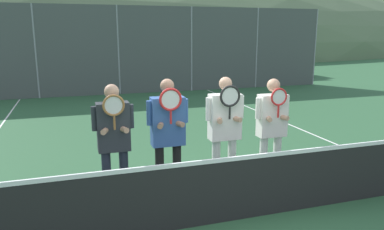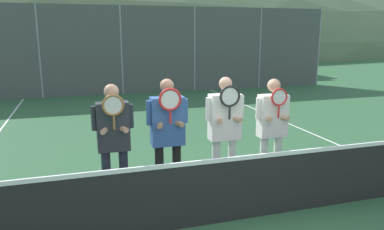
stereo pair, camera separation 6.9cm
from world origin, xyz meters
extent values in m
plane|color=#2D5B38|center=(0.00, 0.00, 0.00)|extent=(120.00, 120.00, 0.00)
ellipsoid|color=#5B7551|center=(0.00, 55.23, 0.00)|extent=(124.02, 68.90, 24.12)
cube|color=beige|center=(0.04, 19.18, 1.45)|extent=(19.00, 5.00, 2.90)
cube|color=#4C4C51|center=(0.04, 19.18, 3.08)|extent=(19.50, 5.50, 0.36)
cylinder|color=gray|center=(-3.09, 11.12, 1.77)|extent=(0.06, 0.06, 3.53)
cylinder|color=gray|center=(0.00, 11.12, 1.77)|extent=(0.06, 0.06, 3.53)
cylinder|color=gray|center=(3.09, 11.12, 1.77)|extent=(0.06, 0.06, 3.53)
cylinder|color=gray|center=(6.18, 11.12, 1.77)|extent=(0.06, 0.06, 3.53)
cylinder|color=gray|center=(9.28, 11.12, 1.77)|extent=(0.06, 0.06, 3.53)
cube|color=#4C5451|center=(0.00, 11.12, 1.77)|extent=(18.55, 0.02, 3.53)
cube|color=black|center=(0.00, 0.00, 0.43)|extent=(10.00, 0.02, 0.86)
cube|color=white|center=(0.00, 0.00, 0.89)|extent=(10.00, 0.03, 0.06)
cube|color=white|center=(3.79, 3.00, 0.00)|extent=(0.05, 16.00, 0.01)
cylinder|color=#232838|center=(-1.48, 0.88, 0.44)|extent=(0.13, 0.13, 0.87)
cylinder|color=#232838|center=(-1.23, 0.88, 0.44)|extent=(0.13, 0.13, 0.87)
cube|color=#282D33|center=(-1.35, 0.88, 1.22)|extent=(0.45, 0.22, 0.69)
sphere|color=tan|center=(-1.35, 0.88, 1.71)|extent=(0.20, 0.20, 0.20)
cylinder|color=#282D33|center=(-1.60, 0.88, 1.35)|extent=(0.08, 0.08, 0.34)
cylinder|color=#282D33|center=(-1.10, 0.88, 1.35)|extent=(0.08, 0.08, 0.34)
cylinder|color=tan|center=(-1.47, 0.79, 1.20)|extent=(0.16, 0.27, 0.08)
cylinder|color=tan|center=(-1.24, 0.79, 1.20)|extent=(0.16, 0.27, 0.08)
cylinder|color=#936033|center=(-1.35, 0.70, 1.32)|extent=(0.03, 0.03, 0.20)
torus|color=#936033|center=(-1.35, 0.70, 1.56)|extent=(0.30, 0.03, 0.30)
cylinder|color=silver|center=(-1.35, 0.70, 1.56)|extent=(0.25, 0.00, 0.25)
cylinder|color=black|center=(-0.71, 0.83, 0.45)|extent=(0.13, 0.13, 0.90)
cylinder|color=black|center=(-0.45, 0.83, 0.45)|extent=(0.13, 0.13, 0.90)
cube|color=#335693|center=(-0.58, 0.83, 1.25)|extent=(0.48, 0.22, 0.71)
sphere|color=#997056|center=(-0.58, 0.83, 1.77)|extent=(0.20, 0.20, 0.20)
cylinder|color=#335693|center=(-0.85, 0.83, 1.39)|extent=(0.08, 0.08, 0.35)
cylinder|color=#335693|center=(-0.32, 0.83, 1.39)|extent=(0.08, 0.08, 0.35)
cylinder|color=#997056|center=(-0.70, 0.74, 1.24)|extent=(0.16, 0.27, 0.08)
cylinder|color=#997056|center=(-0.46, 0.74, 1.24)|extent=(0.16, 0.27, 0.08)
cylinder|color=red|center=(-0.58, 0.65, 1.36)|extent=(0.03, 0.03, 0.20)
torus|color=red|center=(-0.58, 0.65, 1.60)|extent=(0.33, 0.03, 0.33)
cylinder|color=silver|center=(-0.58, 0.65, 1.60)|extent=(0.27, 0.00, 0.27)
cylinder|color=white|center=(0.20, 0.88, 0.45)|extent=(0.13, 0.13, 0.89)
cylinder|color=white|center=(0.46, 0.88, 0.45)|extent=(0.13, 0.13, 0.89)
cube|color=white|center=(0.33, 0.88, 1.24)|extent=(0.49, 0.22, 0.70)
sphere|color=tan|center=(0.33, 0.88, 1.76)|extent=(0.20, 0.20, 0.20)
cylinder|color=white|center=(0.06, 0.88, 1.38)|extent=(0.08, 0.08, 0.35)
cylinder|color=white|center=(0.60, 0.88, 1.38)|extent=(0.08, 0.08, 0.35)
cylinder|color=tan|center=(0.21, 0.79, 1.23)|extent=(0.16, 0.27, 0.08)
cylinder|color=tan|center=(0.45, 0.79, 1.23)|extent=(0.16, 0.27, 0.08)
cylinder|color=black|center=(0.33, 0.70, 1.35)|extent=(0.03, 0.03, 0.20)
torus|color=black|center=(0.33, 0.70, 1.59)|extent=(0.32, 0.03, 0.32)
cylinder|color=silver|center=(0.33, 0.70, 1.59)|extent=(0.27, 0.00, 0.27)
cylinder|color=white|center=(1.03, 0.90, 0.43)|extent=(0.13, 0.13, 0.86)
cylinder|color=white|center=(1.28, 0.90, 0.43)|extent=(0.13, 0.13, 0.86)
cube|color=white|center=(1.16, 0.90, 1.20)|extent=(0.46, 0.22, 0.68)
sphere|color=tan|center=(1.16, 0.90, 1.69)|extent=(0.21, 0.21, 0.21)
cylinder|color=white|center=(0.90, 0.90, 1.34)|extent=(0.08, 0.08, 0.34)
cylinder|color=white|center=(1.41, 0.90, 1.34)|extent=(0.08, 0.08, 0.34)
cylinder|color=tan|center=(1.04, 0.81, 1.19)|extent=(0.16, 0.27, 0.08)
cylinder|color=tan|center=(1.27, 0.81, 1.19)|extent=(0.16, 0.27, 0.08)
cylinder|color=red|center=(1.16, 0.72, 1.31)|extent=(0.03, 0.03, 0.20)
torus|color=red|center=(1.16, 0.72, 1.53)|extent=(0.28, 0.03, 0.28)
cylinder|color=silver|center=(1.16, 0.72, 1.53)|extent=(0.23, 0.00, 0.23)
cylinder|color=black|center=(-4.18, 13.50, 0.30)|extent=(0.60, 0.16, 0.60)
cylinder|color=black|center=(-4.18, 15.33, 0.30)|extent=(0.60, 0.16, 0.60)
cube|color=slate|center=(-0.67, 14.48, 0.68)|extent=(4.45, 1.78, 0.76)
cube|color=#2D3842|center=(-0.67, 14.48, 1.37)|extent=(2.45, 1.63, 0.62)
cylinder|color=black|center=(0.77, 13.57, 0.30)|extent=(0.60, 0.16, 0.60)
cylinder|color=black|center=(0.77, 15.39, 0.30)|extent=(0.60, 0.16, 0.60)
cylinder|color=black|center=(-2.12, 13.57, 0.30)|extent=(0.60, 0.16, 0.60)
cylinder|color=black|center=(-2.12, 15.39, 0.30)|extent=(0.60, 0.16, 0.60)
cube|color=#B2B7BC|center=(4.19, 14.34, 0.71)|extent=(4.34, 1.83, 0.82)
cube|color=#2D3842|center=(4.19, 14.34, 1.45)|extent=(2.38, 1.68, 0.67)
cylinder|color=black|center=(5.60, 13.40, 0.30)|extent=(0.60, 0.16, 0.60)
cylinder|color=black|center=(5.60, 15.27, 0.30)|extent=(0.60, 0.16, 0.60)
cylinder|color=black|center=(2.78, 13.40, 0.30)|extent=(0.60, 0.16, 0.60)
cylinder|color=black|center=(2.78, 15.27, 0.30)|extent=(0.60, 0.16, 0.60)
cube|color=silver|center=(9.04, 14.65, 0.67)|extent=(4.41, 1.71, 0.75)
cube|color=#2D3842|center=(9.04, 14.65, 1.36)|extent=(2.43, 1.57, 0.61)
cylinder|color=black|center=(10.47, 13.78, 0.30)|extent=(0.60, 0.16, 0.60)
cylinder|color=black|center=(10.47, 15.52, 0.30)|extent=(0.60, 0.16, 0.60)
cylinder|color=black|center=(7.60, 13.78, 0.30)|extent=(0.60, 0.16, 0.60)
cylinder|color=black|center=(7.60, 15.52, 0.30)|extent=(0.60, 0.16, 0.60)
camera|label=1|loc=(-1.86, -4.27, 2.52)|focal=35.00mm
camera|label=2|loc=(-1.80, -4.29, 2.52)|focal=35.00mm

